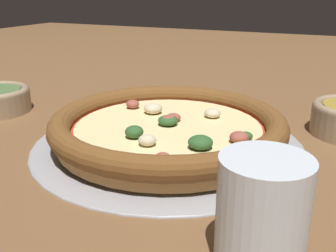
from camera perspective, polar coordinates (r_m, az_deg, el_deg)
The scene contains 4 objects.
ground_plane at distance 0.57m, azimuth -0.00°, elevation -2.70°, with size 3.00×3.00×0.00m, color brown.
pizza_tray at distance 0.57m, azimuth -0.00°, elevation -2.38°, with size 0.39×0.39×0.01m.
pizza at distance 0.56m, azimuth 0.02°, elevation -0.05°, with size 0.34×0.34×0.04m.
drinking_cup at distance 0.33m, azimuth 13.47°, elevation -12.38°, with size 0.07×0.07×0.10m.
Camera 1 is at (-0.22, 0.48, 0.22)m, focal length 42.00 mm.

